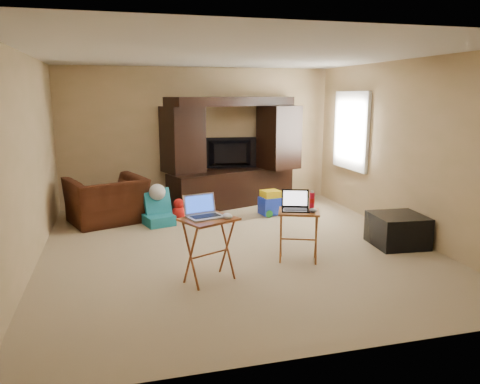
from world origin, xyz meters
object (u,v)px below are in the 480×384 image
object	(u,v)px
child_rocker	(159,208)
laptop_left	(205,207)
tray_table_left	(209,250)
water_bottle	(312,201)
recliner	(107,200)
laptop_right	(296,201)
television	(230,153)
tray_table_right	(298,236)
mouse_right	(313,210)
plush_toy	(179,209)
mouse_left	(228,216)
ottoman	(397,230)
entertainment_center	(232,152)
push_toy	(276,202)

from	to	relation	value
child_rocker	laptop_left	world-z (taller)	laptop_left
tray_table_left	water_bottle	world-z (taller)	water_bottle
recliner	laptop_right	bearing A→B (deg)	112.95
laptop_left	television	bearing A→B (deg)	56.82
tray_table_right	mouse_right	xyz separation A→B (m)	(0.13, -0.12, 0.34)
laptop_left	mouse_right	bearing A→B (deg)	-6.94
recliner	laptop_right	size ratio (longest dim) A/B	3.38
laptop_right	plush_toy	bearing A→B (deg)	135.64
mouse_left	mouse_right	bearing A→B (deg)	14.82
laptop_left	water_bottle	size ratio (longest dim) A/B	1.91
recliner	mouse_right	size ratio (longest dim) A/B	8.71
recliner	ottoman	size ratio (longest dim) A/B	1.69
entertainment_center	push_toy	bearing A→B (deg)	-77.52
recliner	mouse_right	world-z (taller)	recliner
mouse_left	water_bottle	world-z (taller)	water_bottle
ottoman	mouse_right	world-z (taller)	mouse_right
push_toy	tray_table_right	bearing A→B (deg)	-111.81
child_rocker	ottoman	size ratio (longest dim) A/B	0.85
television	recliner	size ratio (longest dim) A/B	0.89
recliner	push_toy	distance (m)	2.79
push_toy	water_bottle	bearing A→B (deg)	-107.12
television	laptop_left	size ratio (longest dim) A/B	2.69
recliner	tray_table_right	world-z (taller)	recliner
television	recliner	bearing A→B (deg)	27.28
push_toy	laptop_left	bearing A→B (deg)	-133.04
mouse_left	mouse_right	distance (m)	1.16
tray_table_right	laptop_left	size ratio (longest dim) A/B	1.70
child_rocker	plush_toy	xyz separation A→B (m)	(0.34, 0.19, -0.10)
entertainment_center	water_bottle	xyz separation A→B (m)	(0.26, -3.03, -0.25)
tray_table_right	mouse_left	xyz separation A→B (m)	(-0.99, -0.42, 0.43)
television	tray_table_right	xyz separation A→B (m)	(0.06, -3.25, -0.63)
laptop_right	mouse_left	world-z (taller)	laptop_right
push_toy	mouse_left	distance (m)	3.08
child_rocker	mouse_right	size ratio (longest dim) A/B	4.38
child_rocker	recliner	bearing A→B (deg)	139.65
mouse_left	water_bottle	bearing A→B (deg)	22.64
plush_toy	laptop_right	world-z (taller)	laptop_right
ottoman	recliner	bearing A→B (deg)	150.01
push_toy	ottoman	size ratio (longest dim) A/B	0.87
mouse_right	television	bearing A→B (deg)	93.17
entertainment_center	tray_table_right	bearing A→B (deg)	-108.69
plush_toy	water_bottle	world-z (taller)	water_bottle
recliner	child_rocker	world-z (taller)	recliner
water_bottle	mouse_right	bearing A→B (deg)	-109.29
recliner	laptop_left	bearing A→B (deg)	91.32
recliner	ottoman	bearing A→B (deg)	129.91
entertainment_center	plush_toy	distance (m)	1.61
push_toy	water_bottle	world-z (taller)	water_bottle
tray_table_left	mouse_left	xyz separation A→B (m)	(0.19, -0.07, 0.39)
tray_table_left	tray_table_right	bearing A→B (deg)	-8.42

